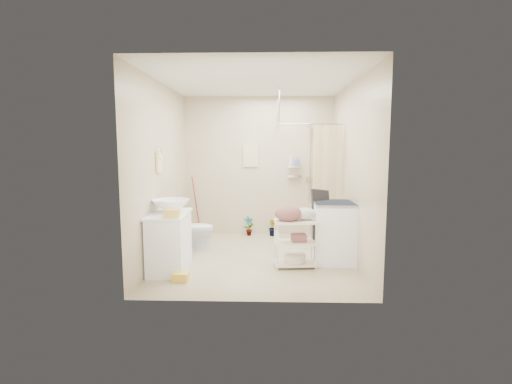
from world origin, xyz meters
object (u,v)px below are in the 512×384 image
toilet (193,229)px  laundry_rack (295,239)px  washing_machine (334,232)px  vanity (170,241)px

toilet → laundry_rack: 1.80m
washing_machine → laundry_rack: washing_machine is taller
toilet → washing_machine: washing_machine is taller
vanity → toilet: vanity is taller
vanity → washing_machine: bearing=8.1°
washing_machine → laundry_rack: 0.65m
toilet → washing_machine: (2.18, -0.57, 0.10)m
toilet → laundry_rack: (1.59, -0.83, 0.06)m
washing_machine → laundry_rack: size_ratio=1.11×
washing_machine → vanity: bearing=-167.8°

